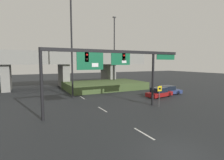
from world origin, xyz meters
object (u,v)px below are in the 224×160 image
Objects in this scene: parked_sedan_near_right at (159,93)px; highway_light_pole_near at (72,44)px; highway_light_pole_far at (114,50)px; parked_sedan_mid_right at (167,90)px; signal_gantry at (114,62)px; speed_limit_sign at (159,93)px.

highway_light_pole_near is at bearing 145.16° from parked_sedan_near_right.
parked_sedan_mid_right is (2.69, -13.65, -7.33)m from highway_light_pole_far.
highway_light_pole_near is 3.22× the size of parked_sedan_mid_right.
highway_light_pole_far reaches higher than parked_sedan_near_right.
signal_gantry is 1.07× the size of highway_light_pole_near.
speed_limit_sign is at bearing -102.48° from highway_light_pole_far.
speed_limit_sign is 14.05m from highway_light_pole_near.
highway_light_pole_near is 15.19m from highway_light_pole_far.
signal_gantry is at bearing -75.47° from highway_light_pole_near.
highway_light_pole_near reaches higher than parked_sedan_mid_right.
parked_sedan_near_right is 0.99× the size of parked_sedan_mid_right.
parked_sedan_mid_right is at bearing 10.70° from parked_sedan_near_right.
parked_sedan_mid_right is at bearing -78.87° from highway_light_pole_far.
signal_gantry is at bearing -170.40° from parked_sedan_near_right.
highway_light_pole_near is 16.83m from parked_sedan_mid_right.
highway_light_pole_near is at bearing 127.13° from speed_limit_sign.
parked_sedan_near_right is at bearing 47.91° from speed_limit_sign.
signal_gantry reaches higher than speed_limit_sign.
parked_sedan_near_right is 2.91m from parked_sedan_mid_right.
speed_limit_sign reaches higher than parked_sedan_mid_right.
speed_limit_sign is 0.55× the size of parked_sedan_near_right.
parked_sedan_near_right is (4.29, 4.75, -0.99)m from speed_limit_sign.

